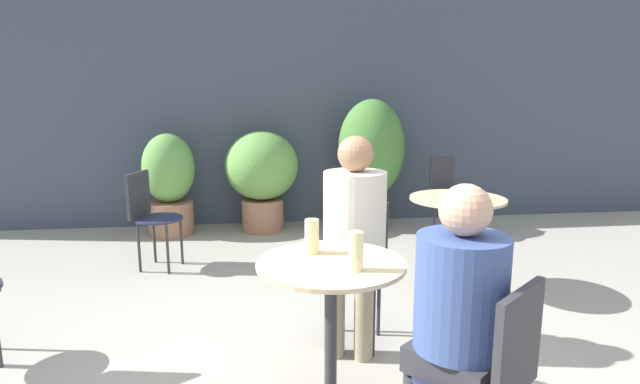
# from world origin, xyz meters

# --- Properties ---
(storefront_wall) EXTENTS (10.00, 0.06, 3.00)m
(storefront_wall) POSITION_xyz_m (0.00, 3.94, 1.50)
(storefront_wall) COLOR #3D4756
(storefront_wall) RESTS_ON ground_plane
(cafe_table_near) EXTENTS (0.69, 0.69, 0.75)m
(cafe_table_near) POSITION_xyz_m (0.13, 0.17, 0.57)
(cafe_table_near) COLOR #2D2D33
(cafe_table_near) RESTS_ON ground_plane
(cafe_table_far) EXTENTS (0.72, 0.72, 0.75)m
(cafe_table_far) POSITION_xyz_m (1.30, 1.52, 0.58)
(cafe_table_far) COLOR #2D2D33
(cafe_table_far) RESTS_ON ground_plane
(bistro_chair_0) EXTENTS (0.46, 0.47, 0.86)m
(bistro_chair_0) POSITION_xyz_m (0.62, -0.43, 0.52)
(bistro_chair_0) COLOR #232847
(bistro_chair_0) RESTS_ON ground_plane
(bistro_chair_1) EXTENTS (0.44, 0.45, 0.86)m
(bistro_chair_1) POSITION_xyz_m (0.41, 0.90, 0.52)
(bistro_chair_1) COLOR #232847
(bistro_chair_1) RESTS_ON ground_plane
(bistro_chair_2) EXTENTS (0.44, 0.46, 0.86)m
(bistro_chair_2) POSITION_xyz_m (1.86, 3.14, 0.52)
(bistro_chair_2) COLOR #232847
(bistro_chair_2) RESTS_ON ground_plane
(bistro_chair_4) EXTENTS (0.45, 0.43, 0.86)m
(bistro_chair_4) POSITION_xyz_m (-1.14, 2.41, 0.52)
(bistro_chair_4) COLOR #232847
(bistro_chair_4) RESTS_ON ground_plane
(seated_person_0) EXTENTS (0.43, 0.43, 1.19)m
(seated_person_0) POSITION_xyz_m (0.53, -0.32, 0.71)
(seated_person_0) COLOR #2D2D33
(seated_person_0) RESTS_ON ground_plane
(seated_person_1) EXTENTS (0.41, 0.44, 1.28)m
(seated_person_1) POSITION_xyz_m (0.36, 0.76, 0.75)
(seated_person_1) COLOR gray
(seated_person_1) RESTS_ON ground_plane
(beer_glass_0) EXTENTS (0.07, 0.07, 0.17)m
(beer_glass_0) POSITION_xyz_m (0.22, 0.04, 0.84)
(beer_glass_0) COLOR beige
(beer_glass_0) RESTS_ON cafe_table_near
(beer_glass_1) EXTENTS (0.07, 0.07, 0.17)m
(beer_glass_1) POSITION_xyz_m (0.06, 0.31, 0.84)
(beer_glass_1) COLOR beige
(beer_glass_1) RESTS_ON cafe_table_near
(potted_plant_0) EXTENTS (0.56, 0.56, 1.12)m
(potted_plant_0) POSITION_xyz_m (-1.15, 3.52, 0.59)
(potted_plant_0) COLOR #93664C
(potted_plant_0) RESTS_ON ground_plane
(potted_plant_1) EXTENTS (0.81, 0.81, 1.13)m
(potted_plant_1) POSITION_xyz_m (-0.14, 3.56, 0.67)
(potted_plant_1) COLOR #93664C
(potted_plant_1) RESTS_ON ground_plane
(potted_plant_2) EXTENTS (0.74, 0.74, 1.48)m
(potted_plant_2) POSITION_xyz_m (1.08, 3.45, 0.87)
(potted_plant_2) COLOR #47423D
(potted_plant_2) RESTS_ON ground_plane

